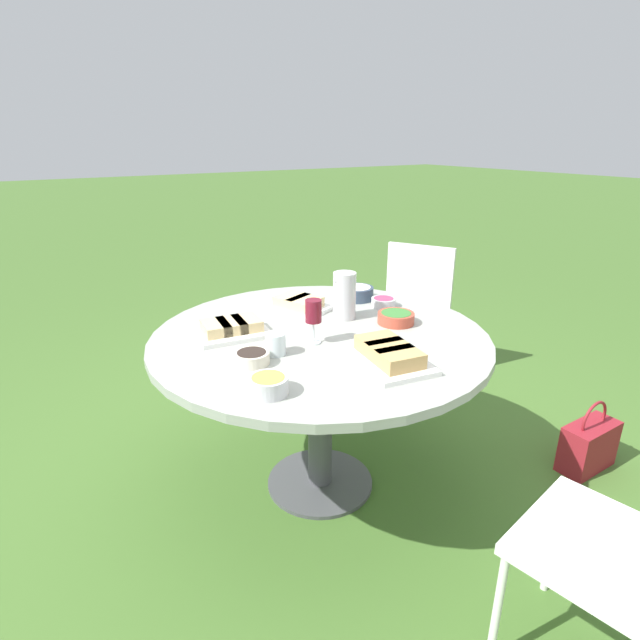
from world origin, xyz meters
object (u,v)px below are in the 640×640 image
at_px(water_pitcher, 344,295).
at_px(wine_glass, 313,313).
at_px(chair_near_right, 412,304).
at_px(dining_table, 320,354).
at_px(handbag, 589,445).

distance_m(water_pitcher, wine_glass, 0.32).
relative_size(chair_near_right, water_pitcher, 4.17).
distance_m(dining_table, water_pitcher, 0.30).
bearing_deg(dining_table, chair_near_right, -151.05).
xyz_separation_m(dining_table, handbag, (-1.17, 0.61, -0.54)).
bearing_deg(wine_glass, chair_near_right, -149.98).
height_order(water_pitcher, handbag, water_pitcher).
relative_size(chair_near_right, wine_glass, 4.90).
height_order(wine_glass, handbag, wine_glass).
relative_size(dining_table, handbag, 3.85).
distance_m(chair_near_right, handbag, 1.28).
xyz_separation_m(dining_table, water_pitcher, (-0.19, -0.10, 0.20)).
xyz_separation_m(water_pitcher, handbag, (-0.98, 0.71, -0.74)).
height_order(dining_table, chair_near_right, chair_near_right).
bearing_deg(chair_near_right, handbag, 93.56).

